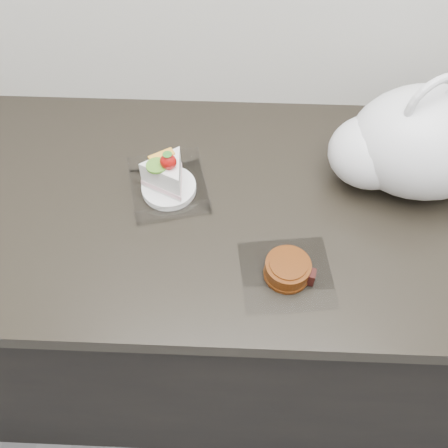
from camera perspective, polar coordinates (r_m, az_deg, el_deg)
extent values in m
cube|color=black|center=(1.43, 3.13, -9.29)|extent=(2.00, 0.60, 0.86)
cube|color=black|center=(1.05, 4.22, 1.87)|extent=(2.04, 0.64, 0.04)
cube|color=white|center=(1.06, -6.26, 3.78)|extent=(0.19, 0.19, 0.00)
cylinder|color=white|center=(1.05, -6.31, 4.12)|extent=(0.11, 0.11, 0.02)
ellipsoid|color=red|center=(0.98, -6.39, 7.09)|extent=(0.03, 0.03, 0.03)
cone|color=#2D7223|center=(0.96, -6.48, 7.76)|extent=(0.02, 0.02, 0.01)
cylinder|color=#59A32F|center=(0.99, -7.73, 6.63)|extent=(0.04, 0.04, 0.01)
cube|color=gold|center=(1.01, -7.16, 7.78)|extent=(0.05, 0.04, 0.01)
cube|color=white|center=(0.94, 7.15, -5.73)|extent=(0.19, 0.18, 0.00)
cylinder|color=#642C0B|center=(0.93, 7.27, -5.15)|extent=(0.11, 0.11, 0.04)
cylinder|color=#642C0B|center=(0.94, 7.18, -5.58)|extent=(0.11, 0.11, 0.01)
cylinder|color=#642C0B|center=(0.91, 7.39, -4.52)|extent=(0.09, 0.09, 0.00)
cube|color=black|center=(0.93, 9.64, -5.92)|extent=(0.03, 0.03, 0.03)
ellipsoid|color=silver|center=(1.07, 22.03, 8.62)|extent=(0.35, 0.30, 0.22)
ellipsoid|color=silver|center=(1.05, 16.56, 7.88)|extent=(0.21, 0.20, 0.15)
torus|color=silver|center=(0.99, 22.88, 12.63)|extent=(0.12, 0.07, 0.12)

